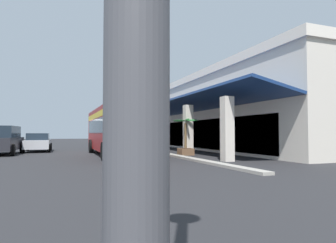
# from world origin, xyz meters

# --- Properties ---
(ground) EXTENTS (120.00, 120.00, 0.00)m
(ground) POSITION_xyz_m (0.00, 8.00, 0.00)
(ground) COLOR #262628
(curb_strip) EXTENTS (30.25, 0.50, 0.12)m
(curb_strip) POSITION_xyz_m (-0.39, 4.86, 0.06)
(curb_strip) COLOR #9E998E
(curb_strip) RESTS_ON ground
(plaza_building) EXTENTS (25.51, 14.04, 6.79)m
(plaza_building) POSITION_xyz_m (-0.39, 14.48, 3.40)
(plaza_building) COLOR beige
(plaza_building) RESTS_ON ground
(transit_bus) EXTENTS (11.22, 2.88, 3.34)m
(transit_bus) POSITION_xyz_m (3.38, 1.54, 1.85)
(transit_bus) COLOR maroon
(transit_bus) RESTS_ON ground
(parked_suv_charcoal) EXTENTS (4.91, 2.41, 1.97)m
(parked_suv_charcoal) POSITION_xyz_m (0.10, -5.68, 1.02)
(parked_suv_charcoal) COLOR #232328
(parked_suv_charcoal) RESTS_ON ground
(parked_sedan_silver) EXTENTS (4.41, 2.04, 1.47)m
(parked_sedan_silver) POSITION_xyz_m (-2.80, -3.60, 0.75)
(parked_sedan_silver) COLOR #B2B5BA
(parked_sedan_silver) RESTS_ON ground
(pedestrian) EXTENTS (0.54, 0.50, 1.73)m
(pedestrian) POSITION_xyz_m (13.31, 0.42, 0.98)
(pedestrian) COLOR #38383D
(pedestrian) RESTS_ON ground
(potted_palm) EXTENTS (1.55, 1.55, 2.47)m
(potted_palm) POSITION_xyz_m (4.95, 5.97, 0.61)
(potted_palm) COLOR brown
(potted_palm) RESTS_ON ground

